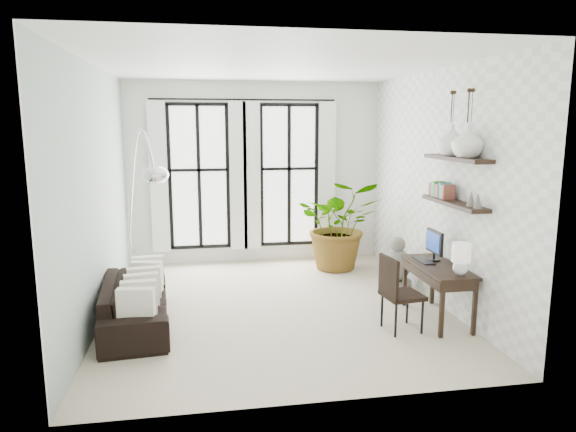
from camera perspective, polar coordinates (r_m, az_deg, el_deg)
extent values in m
plane|color=beige|center=(7.13, -1.36, -10.02)|extent=(5.00, 5.00, 0.00)
plane|color=white|center=(6.74, -1.48, 16.47)|extent=(5.00, 5.00, 0.00)
plane|color=#A3B6AC|center=(6.81, -20.52, 2.26)|extent=(0.00, 5.00, 5.00)
plane|color=white|center=(7.41, 16.11, 3.09)|extent=(0.00, 5.00, 5.00)
plane|color=white|center=(9.22, -3.62, 4.77)|extent=(4.50, 0.00, 4.50)
cube|color=white|center=(9.14, -9.86, 4.29)|extent=(1.00, 0.02, 2.50)
cube|color=white|center=(9.07, -14.17, 4.09)|extent=(0.30, 0.04, 2.60)
cube|color=white|center=(9.06, -5.55, 4.34)|extent=(0.30, 0.04, 2.60)
cube|color=white|center=(9.27, 0.11, 4.52)|extent=(1.00, 0.02, 2.50)
cube|color=white|center=(9.08, -4.03, 4.37)|extent=(0.30, 0.04, 2.60)
cube|color=white|center=(9.31, 4.35, 4.51)|extent=(0.30, 0.04, 2.60)
cylinder|color=black|center=(9.05, -4.92, 12.77)|extent=(3.20, 0.03, 0.03)
cube|color=black|center=(6.65, 17.95, 1.36)|extent=(0.25, 1.30, 0.05)
cube|color=black|center=(6.59, 18.21, 6.09)|extent=(0.25, 1.30, 0.05)
cube|color=#E34838|center=(7.12, 15.97, 2.95)|extent=(0.16, 0.04, 0.18)
cube|color=#2F65A6|center=(7.08, 16.13, 2.90)|extent=(0.16, 0.04, 0.18)
cube|color=gold|center=(7.04, 16.29, 2.86)|extent=(0.16, 0.04, 0.18)
cube|color=green|center=(7.00, 16.44, 2.81)|extent=(0.16, 0.04, 0.18)
cube|color=#9356C9|center=(6.96, 16.60, 2.76)|extent=(0.16, 0.04, 0.18)
cube|color=#C9892C|center=(6.92, 16.77, 2.71)|extent=(0.16, 0.04, 0.18)
cube|color=#464646|center=(6.88, 16.93, 2.66)|extent=(0.16, 0.03, 0.18)
cube|color=#33A9B3|center=(6.84, 17.10, 2.61)|extent=(0.16, 0.03, 0.18)
cube|color=tan|center=(6.80, 17.27, 2.56)|extent=(0.16, 0.03, 0.18)
cube|color=brown|center=(6.76, 17.44, 2.51)|extent=(0.16, 0.03, 0.18)
cone|color=slate|center=(6.28, 19.67, 1.84)|extent=(0.10, 0.10, 0.18)
cone|color=slate|center=(6.15, 20.34, 1.64)|extent=(0.10, 0.10, 0.18)
imported|color=black|center=(6.67, -16.59, -9.32)|extent=(0.93, 2.00, 0.57)
cube|color=silver|center=(5.93, -16.54, -9.56)|extent=(0.40, 0.12, 0.40)
cube|color=silver|center=(6.19, -16.23, -8.70)|extent=(0.40, 0.12, 0.40)
cube|color=silver|center=(6.46, -15.94, -7.90)|extent=(0.40, 0.12, 0.40)
cube|color=silver|center=(6.72, -15.68, -7.17)|extent=(0.40, 0.12, 0.40)
cube|color=silver|center=(6.99, -15.45, -6.50)|extent=(0.40, 0.12, 0.40)
cube|color=silver|center=(7.26, -15.23, -5.87)|extent=(0.40, 0.12, 0.40)
imported|color=#2D7228|center=(8.80, 5.76, -0.95)|extent=(1.61, 1.47, 1.55)
cube|color=black|center=(6.74, 16.36, -5.44)|extent=(0.51, 1.21, 0.04)
cube|color=black|center=(6.75, 16.18, -6.13)|extent=(0.46, 1.15, 0.11)
cube|color=black|center=(6.28, 16.72, -9.97)|extent=(0.05, 0.05, 0.67)
cube|color=black|center=(6.47, 20.02, -9.58)|extent=(0.05, 0.05, 0.67)
cube|color=black|center=(7.24, 12.83, -7.10)|extent=(0.05, 0.05, 0.67)
cube|color=black|center=(7.40, 15.78, -6.85)|extent=(0.05, 0.05, 0.67)
cube|color=black|center=(6.90, 15.99, -2.75)|extent=(0.04, 0.42, 0.30)
cube|color=navy|center=(6.88, 15.80, -2.76)|extent=(0.00, 0.36, 0.24)
cube|color=black|center=(6.89, 14.84, -4.75)|extent=(0.15, 0.40, 0.02)
sphere|color=silver|center=(6.33, 18.61, -5.52)|extent=(0.18, 0.18, 0.18)
cylinder|color=white|center=(6.29, 18.71, -3.85)|extent=(0.22, 0.22, 0.22)
cube|color=black|center=(6.37, 12.60, -8.60)|extent=(0.49, 0.49, 0.05)
cube|color=black|center=(6.21, 11.11, -6.69)|extent=(0.09, 0.44, 0.49)
cylinder|color=black|center=(6.23, 11.61, -11.26)|extent=(0.03, 0.03, 0.41)
cylinder|color=black|center=(6.36, 14.61, -10.94)|extent=(0.03, 0.03, 0.41)
cylinder|color=black|center=(6.54, 10.50, -10.19)|extent=(0.03, 0.03, 0.41)
cylinder|color=black|center=(6.66, 13.37, -9.91)|extent=(0.03, 0.03, 0.41)
cylinder|color=silver|center=(7.24, -16.80, -9.74)|extent=(0.36, 0.36, 0.10)
cylinder|color=silver|center=(7.09, -17.01, -5.90)|extent=(0.04, 0.04, 1.01)
ellipsoid|color=silver|center=(6.35, -14.56, 4.45)|extent=(0.32, 0.32, 0.21)
cylinder|color=slate|center=(7.99, 11.95, -7.50)|extent=(0.45, 0.45, 0.14)
ellipsoid|color=slate|center=(7.90, 12.03, -5.31)|extent=(0.41, 0.41, 0.50)
sphere|color=slate|center=(7.82, 12.12, -3.07)|extent=(0.23, 0.23, 0.23)
imported|color=white|center=(6.36, 19.36, 7.85)|extent=(0.37, 0.37, 0.38)
imported|color=white|center=(6.71, 17.71, 8.03)|extent=(0.37, 0.37, 0.38)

